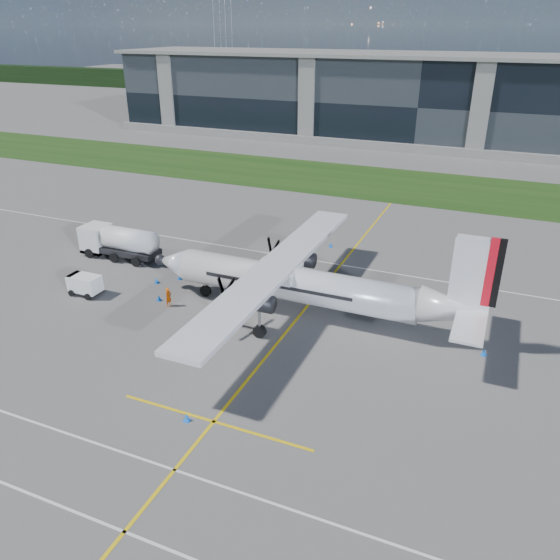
# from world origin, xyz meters

# --- Properties ---
(ground) EXTENTS (400.00, 400.00, 0.00)m
(ground) POSITION_xyz_m (0.00, 40.00, 0.00)
(ground) COLOR #595654
(ground) RESTS_ON ground
(grass_strip) EXTENTS (400.00, 18.00, 0.04)m
(grass_strip) POSITION_xyz_m (0.00, 48.00, 0.02)
(grass_strip) COLOR #17380F
(grass_strip) RESTS_ON ground
(terminal_building) EXTENTS (120.00, 20.00, 15.00)m
(terminal_building) POSITION_xyz_m (0.00, 80.00, 7.50)
(terminal_building) COLOR black
(terminal_building) RESTS_ON ground
(tree_line) EXTENTS (400.00, 6.00, 6.00)m
(tree_line) POSITION_xyz_m (0.00, 140.00, 3.00)
(tree_line) COLOR black
(tree_line) RESTS_ON ground
(pylon_west) EXTENTS (9.00, 4.60, 30.00)m
(pylon_west) POSITION_xyz_m (-80.00, 150.00, 15.00)
(pylon_west) COLOR gray
(pylon_west) RESTS_ON ground
(yellow_taxiway_centerline) EXTENTS (0.20, 70.00, 0.01)m
(yellow_taxiway_centerline) POSITION_xyz_m (3.00, 10.00, 0.01)
(yellow_taxiway_centerline) COLOR yellow
(yellow_taxiway_centerline) RESTS_ON ground
(white_lane_line) EXTENTS (90.00, 0.15, 0.01)m
(white_lane_line) POSITION_xyz_m (0.00, -14.00, 0.01)
(white_lane_line) COLOR white
(white_lane_line) RESTS_ON ground
(turboprop_aircraft) EXTENTS (26.39, 27.36, 8.21)m
(turboprop_aircraft) POSITION_xyz_m (3.47, 7.53, 4.10)
(turboprop_aircraft) COLOR white
(turboprop_aircraft) RESTS_ON ground
(fuel_tanker_truck) EXTENTS (8.24, 2.68, 3.09)m
(fuel_tanker_truck) POSITION_xyz_m (-17.47, 11.46, 1.54)
(fuel_tanker_truck) COLOR silver
(fuel_tanker_truck) RESTS_ON ground
(baggage_tug) EXTENTS (2.78, 1.67, 1.67)m
(baggage_tug) POSITION_xyz_m (-14.60, 3.93, 0.83)
(baggage_tug) COLOR white
(baggage_tug) RESTS_ON ground
(ground_crew_person) EXTENTS (0.65, 0.82, 1.80)m
(ground_crew_person) POSITION_xyz_m (-7.12, 4.86, 0.90)
(ground_crew_person) COLOR #F25907
(ground_crew_person) RESTS_ON ground
(safety_cone_portwing) EXTENTS (0.36, 0.36, 0.50)m
(safety_cone_portwing) POSITION_xyz_m (1.56, -6.52, 0.25)
(safety_cone_portwing) COLOR blue
(safety_cone_portwing) RESTS_ON ground
(safety_cone_nose_stbd) EXTENTS (0.36, 0.36, 0.50)m
(safety_cone_nose_stbd) POSITION_xyz_m (-9.06, 9.47, 0.25)
(safety_cone_nose_stbd) COLOR blue
(safety_cone_nose_stbd) RESTS_ON ground
(safety_cone_nose_port) EXTENTS (0.36, 0.36, 0.50)m
(safety_cone_nose_port) POSITION_xyz_m (-8.41, 5.34, 0.25)
(safety_cone_nose_port) COLOR blue
(safety_cone_nose_port) RESTS_ON ground
(safety_cone_stbdwing) EXTENTS (0.36, 0.36, 0.50)m
(safety_cone_stbdwing) POSITION_xyz_m (0.72, 21.90, 0.25)
(safety_cone_stbdwing) COLOR blue
(safety_cone_stbdwing) RESTS_ON ground
(safety_cone_tail) EXTENTS (0.36, 0.36, 0.50)m
(safety_cone_tail) POSITION_xyz_m (16.44, 7.12, 0.25)
(safety_cone_tail) COLOR blue
(safety_cone_tail) RESTS_ON ground
(safety_cone_fwd) EXTENTS (0.36, 0.36, 0.50)m
(safety_cone_fwd) POSITION_xyz_m (-10.49, 8.04, 0.25)
(safety_cone_fwd) COLOR blue
(safety_cone_fwd) RESTS_ON ground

